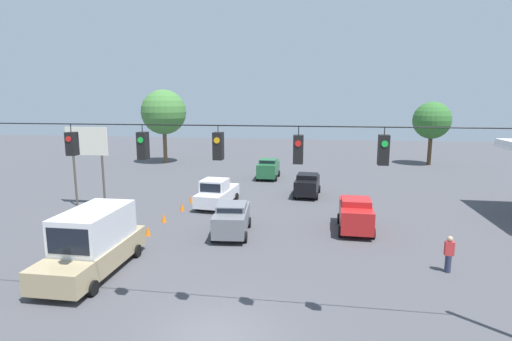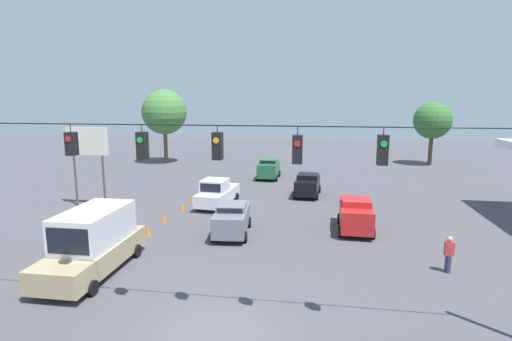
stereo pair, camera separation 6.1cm
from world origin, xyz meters
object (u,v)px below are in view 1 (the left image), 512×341
box_truck_tan_parked_shoulder (94,242)px  tree_horizon_left (164,112)px  roadside_billboard (87,149)px  pedestrian (449,254)px  traffic_cone_nearest (102,267)px  traffic_cone_third (148,230)px  sedan_grey_withflow_mid (232,218)px  sedan_red_oncoming_far (356,214)px  traffic_cone_second (130,244)px  overhead_signal_span (221,185)px  traffic_cone_fifth (182,207)px  pickup_truck_white_withflow_far (217,193)px  tree_horizon_right (432,121)px  traffic_cone_farthest (191,199)px  traffic_cone_fourth (164,218)px  sedan_black_oncoming_deep (307,184)px  sedan_green_withflow_deep (268,168)px

box_truck_tan_parked_shoulder → tree_horizon_left: bearing=-74.1°
roadside_billboard → pedestrian: 24.70m
traffic_cone_nearest → traffic_cone_third: 5.27m
traffic_cone_third → roadside_billboard: bearing=-38.7°
sedan_grey_withflow_mid → sedan_red_oncoming_far: (-7.35, -1.82, 0.07)m
sedan_grey_withflow_mid → traffic_cone_second: 5.97m
overhead_signal_span → traffic_cone_fifth: overhead_signal_span is taller
pickup_truck_white_withflow_far → tree_horizon_right: bearing=-132.7°
overhead_signal_span → pedestrian: bearing=-148.2°
traffic_cone_farthest → pedestrian: pedestrian is taller
pickup_truck_white_withflow_far → traffic_cone_farthest: size_ratio=8.42×
box_truck_tan_parked_shoulder → traffic_cone_second: box_truck_tan_parked_shoulder is taller
traffic_cone_nearest → sedan_grey_withflow_mid: bearing=-127.2°
traffic_cone_fourth → traffic_cone_farthest: size_ratio=1.00×
sedan_red_oncoming_far → traffic_cone_fourth: sedan_red_oncoming_far is taller
roadside_billboard → pedestrian: (-23.01, 8.29, -3.47)m
sedan_black_oncoming_deep → tree_horizon_right: size_ratio=0.54×
sedan_grey_withflow_mid → roadside_billboard: size_ratio=0.73×
overhead_signal_span → roadside_billboard: 19.63m
box_truck_tan_parked_shoulder → traffic_cone_fourth: (-0.30, -7.75, -1.14)m
traffic_cone_farthest → traffic_cone_third: bearing=89.1°
sedan_grey_withflow_mid → traffic_cone_fifth: 6.47m
sedan_black_oncoming_deep → sedan_red_oncoming_far: size_ratio=1.00×
traffic_cone_second → traffic_cone_fifth: (-0.21, -7.81, 0.00)m
traffic_cone_nearest → sedan_green_withflow_deep: bearing=-101.5°
sedan_black_oncoming_deep → tree_horizon_right: bearing=-127.8°
sedan_black_oncoming_deep → tree_horizon_right: tree_horizon_right is taller
traffic_cone_nearest → pedestrian: 16.12m
box_truck_tan_parked_shoulder → traffic_cone_farthest: size_ratio=10.21×
overhead_signal_span → box_truck_tan_parked_shoulder: (6.96, -3.37, -3.65)m
roadside_billboard → sedan_green_withflow_deep: bearing=-133.0°
sedan_green_withflow_deep → traffic_cone_second: (4.89, 20.77, -0.73)m
tree_horizon_left → traffic_cone_fifth: bearing=114.3°
sedan_grey_withflow_mid → tree_horizon_right: tree_horizon_right is taller
sedan_black_oncoming_deep → traffic_cone_fourth: 12.77m
box_truck_tan_parked_shoulder → roadside_billboard: 12.96m
sedan_red_oncoming_far → traffic_cone_third: sedan_red_oncoming_far is taller
roadside_billboard → sedan_grey_withflow_mid: bearing=158.9°
traffic_cone_third → roadside_billboard: 9.87m
box_truck_tan_parked_shoulder → traffic_cone_fifth: bearing=-93.0°
traffic_cone_nearest → pedestrian: (-15.90, -2.61, 0.57)m
sedan_grey_withflow_mid → sedan_black_oncoming_deep: size_ratio=1.05×
box_truck_tan_parked_shoulder → sedan_black_oncoming_deep: box_truck_tan_parked_shoulder is taller
traffic_cone_farthest → roadside_billboard: roadside_billboard is taller
box_truck_tan_parked_shoulder → sedan_red_oncoming_far: box_truck_tan_parked_shoulder is taller
traffic_cone_fifth → tree_horizon_right: tree_horizon_right is taller
sedan_red_oncoming_far → traffic_cone_farthest: sedan_red_oncoming_far is taller
pickup_truck_white_withflow_far → tree_horizon_right: (-21.10, -22.91, 4.48)m
overhead_signal_span → sedan_green_withflow_deep: (1.71, -26.90, -4.06)m
sedan_red_oncoming_far → traffic_cone_fifth: 12.32m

